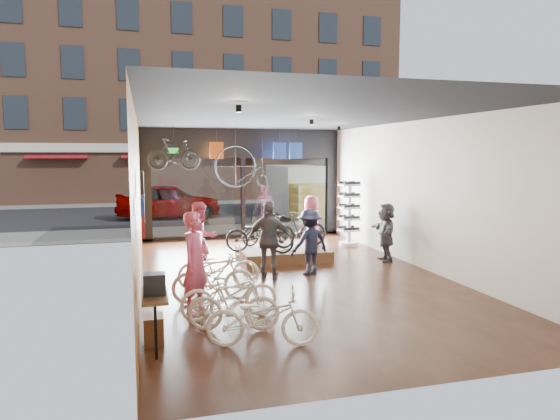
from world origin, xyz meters
name	(u,v)px	position (x,y,z in m)	size (l,w,h in m)	color
ground_plane	(291,277)	(0.00, 0.00, -0.02)	(7.00, 12.00, 0.04)	black
ceiling	(291,116)	(0.00, 0.00, 3.82)	(7.00, 12.00, 0.04)	black
wall_left	(137,201)	(-3.52, 0.00, 1.90)	(0.04, 12.00, 3.80)	#9B6520
wall_right	(423,195)	(3.52, 0.00, 1.90)	(0.04, 12.00, 3.80)	beige
wall_back	(431,239)	(0.00, -6.02, 1.90)	(7.00, 0.04, 3.80)	beige
storefront	(243,184)	(0.00, 6.00, 1.90)	(7.00, 0.26, 3.80)	black
exit_sign	(173,151)	(-2.40, 5.88, 3.05)	(0.35, 0.06, 0.18)	#198C26
street_road	(211,210)	(0.00, 15.00, -0.01)	(30.00, 18.00, 0.02)	black
sidewalk_near	(237,230)	(0.00, 7.20, 0.06)	(30.00, 2.40, 0.12)	slate
sidewalk_far	(202,202)	(0.00, 19.00, 0.06)	(30.00, 2.00, 0.12)	slate
opposite_building	(196,90)	(0.00, 21.50, 7.00)	(26.00, 5.00, 14.00)	brown
street_car	(168,201)	(-2.32, 12.00, 0.80)	(1.89, 4.71, 1.60)	gray
box_truck	(302,191)	(3.79, 11.00, 1.19)	(2.01, 6.03, 2.38)	silver
floor_bike_0	(263,318)	(-1.68, -4.17, 0.45)	(0.60, 1.73, 0.91)	white
floor_bike_1	(233,304)	(-1.99, -3.38, 0.46)	(0.43, 1.53, 0.92)	white
floor_bike_2	(229,293)	(-1.95, -2.75, 0.46)	(0.61, 1.76, 0.92)	white
floor_bike_3	(214,278)	(-2.09, -1.68, 0.50)	(0.47, 1.66, 0.99)	white
floor_bike_4	(219,267)	(-1.84, -0.67, 0.47)	(0.62, 1.78, 0.94)	white
display_platform	(283,253)	(0.34, 1.97, 0.15)	(2.40, 1.80, 0.30)	#48311F
display_bike_left	(259,235)	(-0.44, 1.49, 0.79)	(0.65, 1.86, 0.98)	black
display_bike_mid	(301,229)	(0.88, 1.99, 0.81)	(0.48, 1.71, 1.03)	black
display_bike_right	(266,230)	(0.04, 2.69, 0.73)	(0.57, 1.63, 0.86)	black
customer_0	(196,263)	(-2.48, -2.26, 0.94)	(0.69, 0.45, 1.89)	#CC4C72
customer_1	(201,239)	(-2.08, 0.53, 0.90)	(0.88, 0.68, 1.80)	#CC4C72
customer_2	(270,240)	(-0.56, -0.12, 0.91)	(1.07, 0.45, 1.83)	#3F3F44
customer_3	(310,242)	(0.48, 0.00, 0.81)	(1.04, 0.60, 1.61)	#161C33
customer_4	(311,223)	(1.53, 2.97, 0.84)	(0.82, 0.53, 1.68)	#CC4C72
customer_5	(386,232)	(3.00, 0.96, 0.80)	(1.49, 0.47, 1.61)	#3F3F44
sunglasses_rack	(349,213)	(2.95, 3.41, 1.05)	(0.62, 0.51, 2.09)	white
wall_merch	(145,260)	(-3.38, -3.50, 1.30)	(0.40, 2.40, 2.60)	navy
penny_farthing	(244,168)	(-0.28, 4.33, 2.50)	(1.66, 0.06, 1.33)	black
hung_bike	(174,154)	(-2.47, 4.20, 2.93)	(0.45, 1.58, 0.95)	black
jersey_left	(217,151)	(-1.03, 5.20, 3.05)	(0.45, 0.03, 0.55)	#CC5919
jersey_mid	(280,151)	(1.13, 5.20, 3.05)	(0.45, 0.03, 0.55)	#1E3F99
jersey_right	(296,151)	(1.71, 5.20, 3.05)	(0.45, 0.03, 0.55)	#1E3F99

